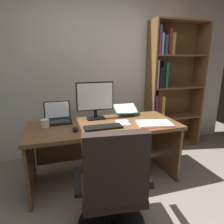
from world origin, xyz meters
TOP-DOWN VIEW (x-y plane):
  - wall_back at (0.00, 1.91)m, footprint 4.68×0.12m
  - desk at (-0.18, 1.07)m, footprint 1.75×0.74m
  - bookshelf at (1.08, 1.68)m, footprint 0.93×0.32m
  - office_chair at (-0.32, 0.18)m, footprint 0.65×0.60m
  - monitor at (-0.23, 1.24)m, footprint 0.47×0.16m
  - laptop at (-0.70, 1.24)m, footprint 0.32×0.29m
  - keyboard at (-0.23, 0.85)m, footprint 0.42×0.15m
  - computer_mouse at (-0.53, 0.85)m, footprint 0.06×0.10m
  - reading_stand_with_book at (0.20, 1.29)m, footprint 0.31×0.26m
  - open_binder at (0.37, 0.80)m, footprint 0.44×0.33m
  - notepad at (0.04, 0.96)m, footprint 0.19×0.23m
  - pen at (0.06, 0.96)m, footprint 0.13×0.06m
  - coffee_mug at (-0.84, 1.07)m, footprint 0.09×0.09m

SIDE VIEW (x-z plane):
  - office_chair at x=-0.32m, z-range -0.08..0.90m
  - desk at x=-0.18m, z-range 0.17..0.90m
  - notepad at x=0.04m, z-range 0.73..0.74m
  - open_binder at x=0.37m, z-range 0.73..0.75m
  - keyboard at x=-0.23m, z-range 0.73..0.75m
  - pen at x=0.06m, z-range 0.74..0.75m
  - computer_mouse at x=-0.53m, z-range 0.73..0.77m
  - coffee_mug at x=-0.84m, z-range 0.73..0.82m
  - laptop at x=-0.70m, z-range 0.67..0.90m
  - reading_stand_with_book at x=0.20m, z-range 0.73..0.86m
  - monitor at x=-0.23m, z-range 0.73..1.20m
  - bookshelf at x=1.08m, z-range -0.03..2.01m
  - wall_back at x=0.00m, z-range 0.00..2.80m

